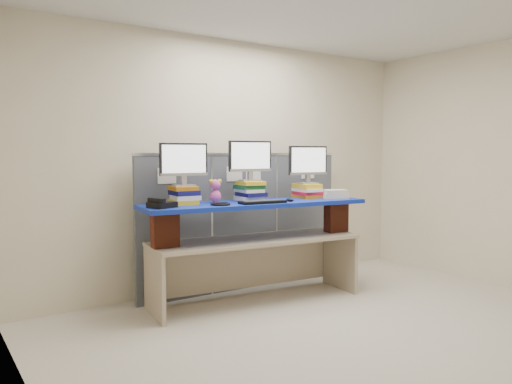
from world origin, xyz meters
TOP-DOWN VIEW (x-y plane):
  - room at (0.00, 0.00)m, footprint 5.00×4.00m
  - cubicle_partition at (-0.00, 1.78)m, footprint 2.60×0.06m
  - desk at (-0.19, 1.27)m, footprint 2.23×0.87m
  - brick_pier_left at (-1.17, 1.33)m, footprint 0.26×0.16m
  - brick_pier_right at (0.77, 1.11)m, footprint 0.26×0.16m
  - blue_board at (-0.19, 1.27)m, footprint 2.40×0.84m
  - book_stack_left at (-0.90, 1.47)m, footprint 0.28×0.32m
  - book_stack_center at (-0.19, 1.39)m, footprint 0.28×0.33m
  - book_stack_right at (0.52, 1.31)m, footprint 0.29×0.31m
  - monitor_left at (-0.90, 1.47)m, footprint 0.48×0.16m
  - monitor_center at (-0.19, 1.38)m, footprint 0.48×0.16m
  - monitor_right at (0.52, 1.30)m, footprint 0.48×0.16m
  - keyboard at (-0.23, 1.10)m, footprint 0.48×0.21m
  - mouse at (0.12, 1.11)m, footprint 0.07×0.11m
  - desk_phone at (-1.21, 1.30)m, footprint 0.26×0.25m
  - headset at (-0.65, 1.19)m, footprint 0.21×0.21m
  - plush_toy at (-0.59, 1.40)m, footprint 0.14×0.10m
  - binder_stack at (0.73, 1.09)m, footprint 0.33×0.30m

SIDE VIEW (x-z plane):
  - desk at x=-0.19m, z-range 0.20..0.86m
  - cubicle_partition at x=0.00m, z-range 0.00..1.53m
  - brick_pier_left at x=-1.17m, z-range 0.66..0.99m
  - brick_pier_right at x=0.77m, z-range 0.66..0.99m
  - blue_board at x=-0.19m, z-range 0.99..1.03m
  - headset at x=-0.65m, z-range 1.03..1.06m
  - keyboard at x=-0.23m, z-range 1.03..1.06m
  - mouse at x=0.12m, z-range 1.03..1.07m
  - desk_phone at x=-1.21m, z-range 1.02..1.11m
  - binder_stack at x=0.73m, z-range 1.03..1.13m
  - book_stack_right at x=0.52m, z-range 1.03..1.19m
  - book_stack_left at x=-0.90m, z-range 1.03..1.21m
  - book_stack_center at x=-0.19m, z-range 1.03..1.24m
  - plush_toy at x=-0.59m, z-range 1.04..1.27m
  - room at x=0.00m, z-range 0.00..2.80m
  - monitor_right at x=0.52m, z-range 1.22..1.63m
  - monitor_left at x=-0.90m, z-range 1.24..1.65m
  - monitor_center at x=-0.19m, z-range 1.27..1.68m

